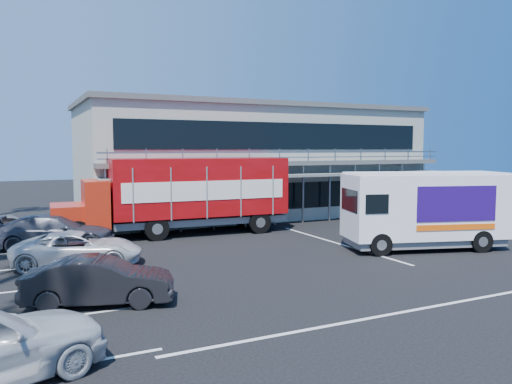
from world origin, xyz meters
name	(u,v)px	position (x,y,z in m)	size (l,w,h in m)	color
ground	(340,260)	(0.00, 0.00, 0.00)	(120.00, 120.00, 0.00)	black
building	(250,160)	(3.00, 14.94, 3.66)	(22.40, 12.00, 7.30)	#999F92
red_truck	(184,193)	(-3.74, 8.54, 2.18)	(11.87, 3.36, 3.95)	#B5210E
white_van	(425,209)	(4.69, 0.25, 1.81)	(7.38, 4.27, 3.41)	white
parked_car_b	(99,281)	(-9.50, -1.69, 0.69)	(1.45, 4.16, 1.37)	black
parked_car_c	(79,249)	(-9.50, 3.55, 0.65)	(2.17, 4.71, 1.31)	silver
parked_car_d	(55,231)	(-10.06, 7.60, 0.75)	(2.11, 5.19, 1.51)	#313542
parked_car_e	(8,226)	(-11.99, 10.80, 0.66)	(1.55, 3.85, 1.31)	slate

